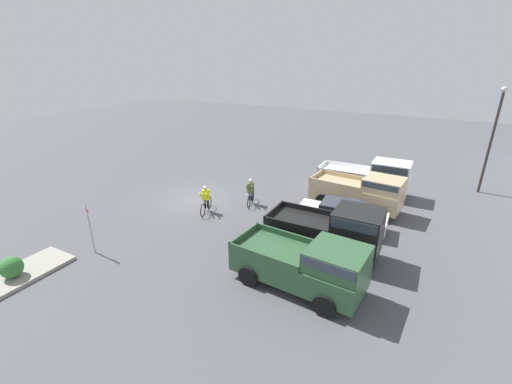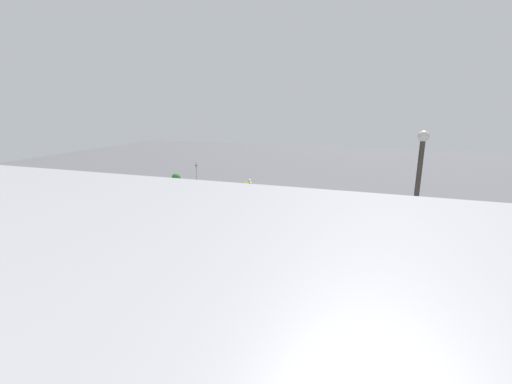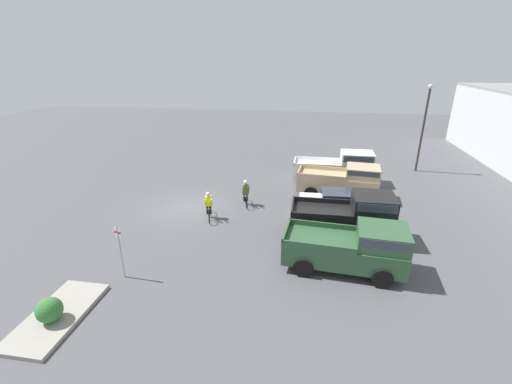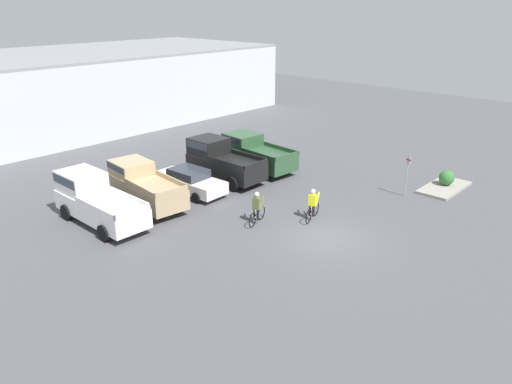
{
  "view_description": "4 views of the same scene",
  "coord_description": "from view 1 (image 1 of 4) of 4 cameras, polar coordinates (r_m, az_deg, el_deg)",
  "views": [
    {
      "loc": [
        15.69,
        12.71,
        8.4
      ],
      "look_at": [
        -0.14,
        4.2,
        1.2
      ],
      "focal_mm": 24.0,
      "sensor_mm": 36.0,
      "label": 1
    },
    {
      "loc": [
        -8.23,
        27.89,
        7.44
      ],
      "look_at": [
        -0.14,
        4.2,
        1.2
      ],
      "focal_mm": 24.0,
      "sensor_mm": 36.0,
      "label": 2
    },
    {
      "loc": [
        18.27,
        7.18,
        8.67
      ],
      "look_at": [
        -0.14,
        4.2,
        1.2
      ],
      "focal_mm": 24.0,
      "sensor_mm": 36.0,
      "label": 3
    },
    {
      "loc": [
        -17.27,
        -11.62,
        10.21
      ],
      "look_at": [
        -0.14,
        4.2,
        1.2
      ],
      "focal_mm": 35.0,
      "sensor_mm": 36.0,
      "label": 4
    }
  ],
  "objects": [
    {
      "name": "ground_plane",
      "position": [
        21.87,
        -9.91,
        -1.1
      ],
      "size": [
        80.0,
        80.0,
        0.0
      ],
      "primitive_type": "plane",
      "color": "#4C4C51"
    },
    {
      "name": "pickup_truck_0",
      "position": [
        23.17,
        18.7,
        2.46
      ],
      "size": [
        2.17,
        5.58,
        2.3
      ],
      "color": "white",
      "rests_on": "ground_plane"
    },
    {
      "name": "pickup_truck_1",
      "position": [
        20.54,
        17.23,
        0.06
      ],
      "size": [
        2.57,
        5.27,
        2.16
      ],
      "color": "tan",
      "rests_on": "ground_plane"
    },
    {
      "name": "sedan_0",
      "position": [
        18.28,
        13.99,
        -3.77
      ],
      "size": [
        2.06,
        4.61,
        1.4
      ],
      "color": "white",
      "rests_on": "ground_plane"
    },
    {
      "name": "pickup_truck_2",
      "position": [
        15.54,
        12.67,
        -6.27
      ],
      "size": [
        2.29,
        4.96,
        2.39
      ],
      "color": "black",
      "rests_on": "ground_plane"
    },
    {
      "name": "pickup_truck_3",
      "position": [
        13.27,
        8.58,
        -11.79
      ],
      "size": [
        2.63,
        5.21,
        2.11
      ],
      "color": "#2D5133",
      "rests_on": "ground_plane"
    },
    {
      "name": "cyclist_0",
      "position": [
        19.66,
        -8.37,
        -1.19
      ],
      "size": [
        1.77,
        0.63,
        1.62
      ],
      "color": "black",
      "rests_on": "ground_plane"
    },
    {
      "name": "cyclist_1",
      "position": [
        20.48,
        -0.88,
        0.06
      ],
      "size": [
        1.68,
        0.6,
        1.64
      ],
      "color": "black",
      "rests_on": "ground_plane"
    },
    {
      "name": "fire_lane_sign",
      "position": [
        16.89,
        -26.01,
        -4.78
      ],
      "size": [
        0.11,
        0.29,
        2.44
      ],
      "color": "#9E9EA3",
      "rests_on": "ground_plane"
    },
    {
      "name": "lamppost",
      "position": [
        25.99,
        34.79,
        8.09
      ],
      "size": [
        0.36,
        0.36,
        6.71
      ],
      "color": "#2D2823",
      "rests_on": "ground_plane"
    },
    {
      "name": "curb_island",
      "position": [
        17.33,
        -34.5,
        -11.18
      ],
      "size": [
        3.7,
        1.82,
        0.15
      ],
      "primitive_type": "cube",
      "color": "gray",
      "rests_on": "ground_plane"
    },
    {
      "name": "shrub",
      "position": [
        16.95,
        -35.65,
        -10.16
      ],
      "size": [
        0.87,
        0.87,
        0.87
      ],
      "color": "#337033",
      "rests_on": "curb_island"
    }
  ]
}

